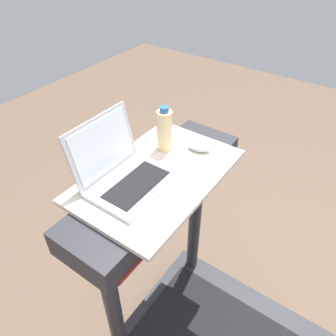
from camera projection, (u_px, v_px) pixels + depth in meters
desk_board at (158, 175)px, 1.29m from camera, size 0.68×0.44×0.02m
laptop at (123, 172)px, 1.21m from camera, size 0.31×0.28×0.24m
computer_mouse at (199, 147)px, 1.40m from camera, size 0.08×0.11×0.03m
water_bottle at (164, 130)px, 1.36m from camera, size 0.07×0.07×0.20m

